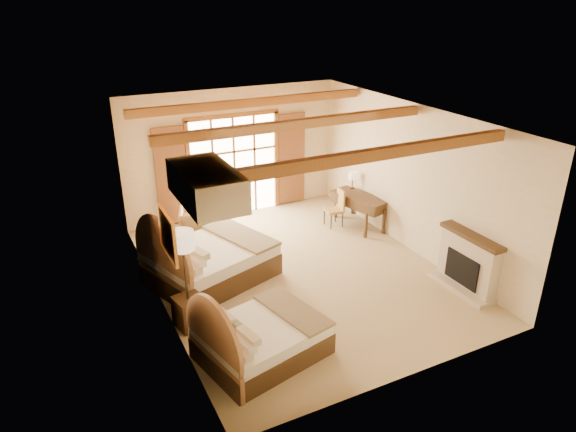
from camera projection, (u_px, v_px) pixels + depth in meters
floor at (297, 272)px, 10.52m from camera, size 7.00×7.00×0.00m
wall_back at (233, 153)px, 12.76m from camera, size 5.50×0.00×5.50m
wall_left at (155, 226)px, 8.76m from camera, size 0.00×7.00×7.00m
wall_right at (411, 179)px, 11.01m from camera, size 0.00×7.00×7.00m
ceiling at (298, 117)px, 9.24m from camera, size 7.00×7.00×0.00m
ceiling_beams at (298, 124)px, 9.29m from camera, size 5.39×4.60×0.18m
french_doors at (234, 167)px, 12.85m from camera, size 3.95×0.08×2.60m
fireplace at (467, 265)px, 9.74m from camera, size 0.46×1.40×1.16m
painting at (168, 235)px, 8.11m from camera, size 0.06×0.95×0.75m
canopy_valance at (206, 185)px, 6.72m from camera, size 0.70×1.40×0.45m
bed_near at (254, 338)px, 7.92m from camera, size 2.14×1.77×1.22m
bed_far at (203, 260)px, 10.06m from camera, size 2.78×2.35×1.49m
nightstand at (190, 312)px, 8.74m from camera, size 0.55×0.55×0.55m
floor_lamp at (183, 247)px, 8.22m from camera, size 0.38×0.38×1.80m
armchair at (199, 223)px, 11.83m from camera, size 1.07×1.08×0.79m
ottoman at (225, 227)px, 12.11m from camera, size 0.61×0.61×0.37m
desk at (359, 209)px, 12.49m from camera, size 0.98×1.55×0.78m
desk_chair at (334, 215)px, 12.52m from camera, size 0.46×0.45×0.92m
desk_lamp at (353, 176)px, 12.69m from camera, size 0.21×0.21×0.42m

